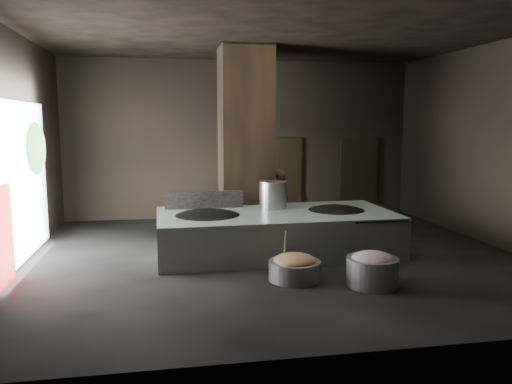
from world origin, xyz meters
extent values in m
cube|color=black|center=(0.00, 0.00, -0.05)|extent=(10.00, 9.00, 0.10)
cube|color=black|center=(0.00, 0.00, 4.55)|extent=(10.00, 9.00, 0.10)
cube|color=black|center=(0.00, 4.55, 2.25)|extent=(10.00, 0.10, 4.50)
cube|color=black|center=(0.00, -4.55, 2.25)|extent=(10.00, 0.10, 4.50)
cube|color=black|center=(-5.05, 0.00, 2.25)|extent=(0.10, 9.00, 4.50)
cube|color=black|center=(5.05, 0.00, 2.25)|extent=(0.10, 9.00, 4.50)
cube|color=black|center=(-0.30, 1.90, 2.25)|extent=(1.20, 1.20, 4.50)
cube|color=silver|center=(0.09, 0.28, 0.43)|extent=(4.99, 2.45, 0.86)
cube|color=black|center=(0.09, 0.28, 0.82)|extent=(4.84, 2.32, 0.03)
ellipsoid|color=black|center=(-1.36, 0.23, 0.75)|extent=(1.56, 1.56, 0.43)
cylinder|color=black|center=(-1.36, 0.23, 0.82)|extent=(1.59, 1.59, 0.05)
ellipsoid|color=black|center=(1.44, 0.33, 0.75)|extent=(1.45, 1.45, 0.41)
cylinder|color=black|center=(1.44, 0.33, 0.82)|extent=(1.49, 1.49, 0.05)
cylinder|color=#ADB1B5|center=(0.14, 0.83, 1.13)|extent=(0.60, 0.60, 0.65)
cube|color=black|center=(-1.36, 1.03, 1.03)|extent=(1.72, 0.09, 0.43)
imported|color=brown|center=(0.63, 2.35, 0.78)|extent=(0.64, 0.48, 1.56)
cylinder|color=gray|center=(0.01, -1.64, 0.17)|extent=(1.14, 1.14, 0.34)
ellipsoid|color=#A0A34F|center=(0.01, -1.64, 0.35)|extent=(0.75, 0.75, 0.23)
cylinder|color=#ADB1B5|center=(-0.14, -1.49, 0.55)|extent=(0.08, 0.36, 0.65)
cylinder|color=gray|center=(1.22, -2.17, 0.24)|extent=(0.97, 0.97, 0.48)
ellipsoid|color=tan|center=(1.22, -2.17, 0.45)|extent=(0.73, 0.73, 0.28)
cube|color=black|center=(1.20, 4.45, 1.10)|extent=(1.18, 0.08, 2.38)
cube|color=#8C6647|center=(1.47, 4.59, 1.05)|extent=(0.76, 0.04, 1.80)
cube|color=black|center=(3.60, 4.45, 1.10)|extent=(1.18, 0.08, 2.38)
cube|color=#8C6647|center=(3.38, 4.61, 1.05)|extent=(0.87, 0.04, 2.06)
cube|color=white|center=(-4.95, 0.20, 1.60)|extent=(0.04, 4.20, 3.10)
cube|color=maroon|center=(-4.88, -1.10, 0.85)|extent=(0.05, 0.90, 1.70)
ellipsoid|color=#194714|center=(-4.85, 1.30, 2.20)|extent=(0.28, 1.10, 1.10)
camera|label=1|loc=(-2.17, -9.85, 2.75)|focal=35.00mm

